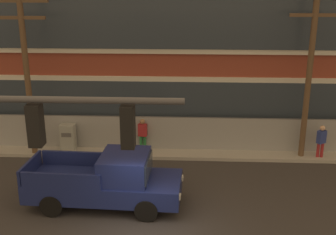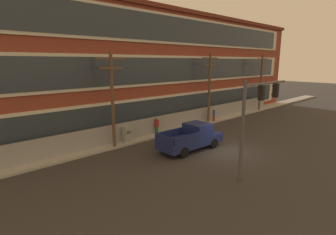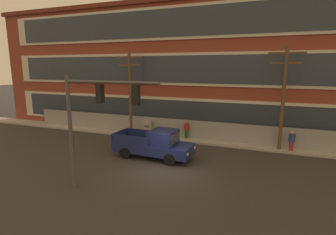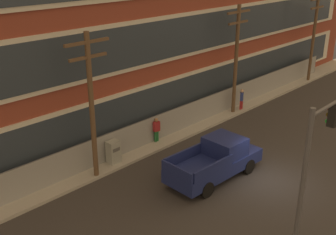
% 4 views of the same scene
% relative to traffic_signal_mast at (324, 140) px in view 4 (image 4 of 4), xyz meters
% --- Properties ---
extents(ground_plane, '(160.00, 160.00, 0.00)m').
position_rel_traffic_signal_mast_xyz_m(ground_plane, '(2.29, 3.48, -4.17)').
color(ground_plane, '#333030').
extents(sidewalk_building_side, '(80.00, 1.86, 0.16)m').
position_rel_traffic_signal_mast_xyz_m(sidewalk_building_side, '(2.29, 10.82, -4.09)').
color(sidewalk_building_side, '#9E9B93').
rests_on(sidewalk_building_side, ground).
extents(brick_mill_building, '(49.66, 11.79, 12.14)m').
position_rel_traffic_signal_mast_xyz_m(brick_mill_building, '(4.43, 17.35, 1.91)').
color(brick_mill_building, brown).
rests_on(brick_mill_building, ground).
extents(chain_link_fence, '(37.87, 0.06, 1.78)m').
position_rel_traffic_signal_mast_xyz_m(chain_link_fence, '(4.08, 10.95, -3.26)').
color(chain_link_fence, gray).
rests_on(chain_link_fence, ground).
extents(traffic_signal_mast, '(5.08, 0.43, 5.89)m').
position_rel_traffic_signal_mast_xyz_m(traffic_signal_mast, '(0.00, 0.00, 0.00)').
color(traffic_signal_mast, '#4C4C51').
rests_on(traffic_signal_mast, ground).
extents(pickup_truck_navy, '(5.72, 2.36, 2.03)m').
position_rel_traffic_signal_mast_xyz_m(pickup_truck_navy, '(0.72, 5.69, -3.21)').
color(pickup_truck_navy, navy).
rests_on(pickup_truck_navy, ground).
extents(utility_pole_near_corner, '(2.48, 0.26, 7.62)m').
position_rel_traffic_signal_mast_xyz_m(utility_pole_near_corner, '(-3.64, 10.14, 0.09)').
color(utility_pole_near_corner, brown).
rests_on(utility_pole_near_corner, ground).
extents(utility_pole_midblock, '(2.51, 0.26, 7.75)m').
position_rel_traffic_signal_mast_xyz_m(utility_pole_midblock, '(8.89, 10.41, 0.16)').
color(utility_pole_midblock, brown).
rests_on(utility_pole_midblock, ground).
extents(utility_pole_far_east, '(2.63, 0.26, 7.74)m').
position_rel_traffic_signal_mast_xyz_m(utility_pole_far_east, '(20.18, 10.18, 0.17)').
color(utility_pole_far_east, brown).
rests_on(utility_pole_far_east, ground).
extents(electrical_cabinet, '(0.68, 0.55, 1.45)m').
position_rel_traffic_signal_mast_xyz_m(electrical_cabinet, '(-2.12, 10.56, -3.44)').
color(electrical_cabinet, '#939993').
rests_on(electrical_cabinet, ground).
extents(pedestrian_near_cabinet, '(0.47, 0.42, 1.69)m').
position_rel_traffic_signal_mast_xyz_m(pedestrian_near_cabinet, '(9.70, 10.26, -3.19)').
color(pedestrian_near_cabinet, maroon).
rests_on(pedestrian_near_cabinet, ground).
extents(pedestrian_by_fence, '(0.44, 0.32, 1.69)m').
position_rel_traffic_signal_mast_xyz_m(pedestrian_by_fence, '(1.44, 10.79, -3.19)').
color(pedestrian_by_fence, '#236B38').
rests_on(pedestrian_by_fence, ground).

